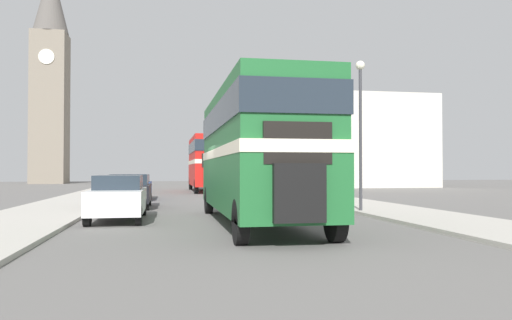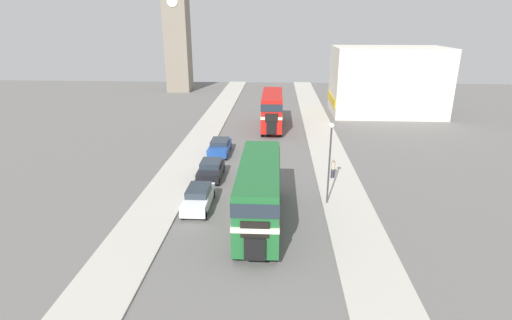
{
  "view_description": "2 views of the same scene",
  "coord_description": "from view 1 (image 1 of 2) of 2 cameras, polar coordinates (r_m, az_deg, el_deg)",
  "views": [
    {
      "loc": [
        -2.2,
        -17.24,
        1.69
      ],
      "look_at": [
        0.61,
        -1.86,
        2.01
      ],
      "focal_mm": 35.0,
      "sensor_mm": 36.0,
      "label": 1
    },
    {
      "loc": [
        1.66,
        -25.03,
        12.49
      ],
      "look_at": [
        0.0,
        5.53,
        1.73
      ],
      "focal_mm": 28.0,
      "sensor_mm": 36.0,
      "label": 2
    }
  ],
  "objects": [
    {
      "name": "church_tower",
      "position": [
        68.59,
        -22.46,
        9.39
      ],
      "size": [
        4.32,
        4.32,
        27.69
      ],
      "color": "gray",
      "rests_on": "ground_plane"
    },
    {
      "name": "car_parked_far",
      "position": [
        29.36,
        -13.73,
        -2.96
      ],
      "size": [
        1.84,
        4.44,
        1.43
      ],
      "color": "#1E479E",
      "rests_on": "ground_plane"
    },
    {
      "name": "ground_plane",
      "position": [
        17.46,
        -3.1,
        -6.71
      ],
      "size": [
        120.0,
        120.0,
        0.0
      ],
      "primitive_type": "plane",
      "color": "slate"
    },
    {
      "name": "double_decker_bus",
      "position": [
        15.63,
        0.01,
        1.56
      ],
      "size": [
        2.56,
        10.3,
        4.08
      ],
      "color": "#1E602D",
      "rests_on": "ground_plane"
    },
    {
      "name": "car_parked_mid",
      "position": [
        22.96,
        -14.26,
        -3.41
      ],
      "size": [
        1.82,
        3.92,
        1.5
      ],
      "color": "black",
      "rests_on": "ground_plane"
    },
    {
      "name": "bus_distant",
      "position": [
        39.73,
        -5.68,
        0.06
      ],
      "size": [
        2.4,
        9.78,
        4.27
      ],
      "color": "red",
      "rests_on": "ground_plane"
    },
    {
      "name": "car_parked_near",
      "position": [
        17.44,
        -15.44,
        -4.11
      ],
      "size": [
        1.69,
        4.37,
        1.51
      ],
      "color": "white",
      "rests_on": "ground_plane"
    },
    {
      "name": "street_lamp",
      "position": [
        20.02,
        11.85,
        5.37
      ],
      "size": [
        0.36,
        0.36,
        5.86
      ],
      "color": "#38383D",
      "rests_on": "sidewalk_right"
    },
    {
      "name": "sidewalk_left",
      "position": [
        17.91,
        -25.2,
        -6.27
      ],
      "size": [
        3.5,
        120.0,
        0.12
      ],
      "color": "#B7B2A8",
      "rests_on": "ground_plane"
    },
    {
      "name": "sidewalk_right",
      "position": [
        19.49,
        17.1,
        -5.91
      ],
      "size": [
        3.5,
        120.0,
        0.12
      ],
      "color": "#B7B2A8",
      "rests_on": "ground_plane"
    },
    {
      "name": "pedestrian_walking",
      "position": [
        24.77,
        9.8,
        -2.66
      ],
      "size": [
        0.33,
        0.33,
        1.61
      ],
      "color": "#282833",
      "rests_on": "sidewalk_right"
    },
    {
      "name": "shop_building_block",
      "position": [
        51.82,
        11.0,
        2.03
      ],
      "size": [
        14.91,
        8.64,
        9.11
      ],
      "color": "beige",
      "rests_on": "ground_plane"
    }
  ]
}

